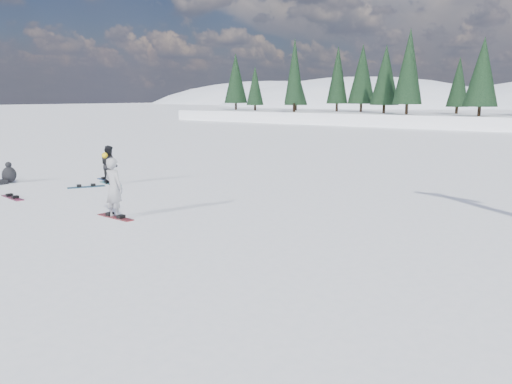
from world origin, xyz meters
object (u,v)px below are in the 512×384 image
snowboarder_man (109,165)px  seated_rider (8,175)px  snowboard_loose_b (12,198)px  gear_bag (6,177)px  snowboard_loose_c (107,180)px  snowboarder_woman (114,188)px  snowboard_loose_a (86,187)px

snowboarder_man → seated_rider: 4.57m
snowboarder_man → snowboard_loose_b: bearing=92.2°
seated_rider → gear_bag: bearing=169.0°
seated_rider → gear_bag: (-0.70, 0.26, -0.21)m
snowboarder_man → gear_bag: bearing=34.5°
snowboard_loose_c → snowboard_loose_b: (0.42, -4.58, 0.00)m
seated_rider → snowboard_loose_c: seated_rider is taller
snowboarder_woman → snowboard_loose_a: size_ratio=1.37×
gear_bag → snowboard_loose_a: 4.49m
snowboarder_man → snowboard_loose_c: size_ratio=1.12×
snowboarder_man → gear_bag: 5.08m
snowboard_loose_b → snowboard_loose_c: bearing=102.8°
snowboarder_woman → snowboard_loose_a: 6.04m
snowboard_loose_a → snowboarder_woman: bearing=-85.6°
snowboarder_man → snowboard_loose_a: size_ratio=1.12×
snowboarder_man → snowboard_loose_c: 1.27m
snowboard_loose_b → snowboarder_man: bearing=91.7°
snowboarder_man → gear_bag: snowboarder_man is taller
seated_rider → gear_bag: seated_rider is taller
snowboarder_woman → snowboard_loose_b: bearing=3.5°
seated_rider → snowboard_loose_a: size_ratio=0.76×
snowboard_loose_a → snowboard_loose_c: 1.71m
snowboarder_man → snowboard_loose_a: (-0.16, -1.10, -0.82)m
gear_bag → snowboard_loose_c: gear_bag is taller
snowboard_loose_c → snowboard_loose_b: bearing=-72.8°
snowboarder_woman → snowboard_loose_a: snowboarder_woman is taller
snowboarder_man → gear_bag: size_ratio=3.72×
snowboard_loose_a → snowboard_loose_b: (-0.27, -3.01, 0.00)m
gear_bag → snowboard_loose_b: bearing=-24.8°
snowboarder_woman → snowboard_loose_b: snowboarder_woman is taller
snowboard_loose_c → snowboarder_man: bearing=-16.8°
snowboarder_woman → gear_bag: 9.83m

